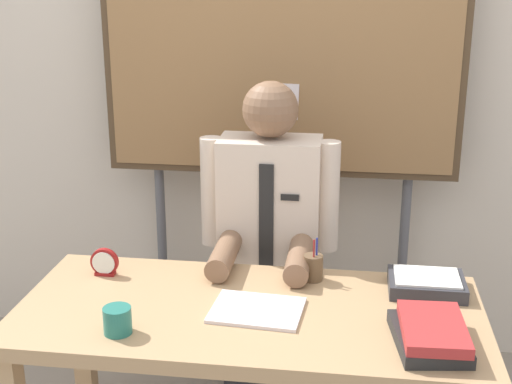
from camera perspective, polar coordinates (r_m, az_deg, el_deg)
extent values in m
cube|color=beige|center=(3.27, 2.39, 9.80)|extent=(6.40, 0.08, 2.70)
cube|color=tan|center=(2.38, -0.58, -9.92)|extent=(1.54, 0.71, 0.05)
cube|color=tan|center=(2.97, -13.71, -12.33)|extent=(0.07, 0.07, 0.68)
cube|color=tan|center=(2.82, 15.33, -14.29)|extent=(0.07, 0.07, 0.68)
cube|color=#2D2D33|center=(3.11, 1.04, -12.91)|extent=(0.34, 0.30, 0.44)
cube|color=beige|center=(2.85, 1.11, -2.78)|extent=(0.40, 0.22, 0.73)
sphere|color=brown|center=(2.72, 1.17, 6.69)|extent=(0.22, 0.22, 0.22)
cylinder|color=beige|center=(2.82, -3.57, 0.05)|extent=(0.09, 0.09, 0.44)
cylinder|color=beige|center=(2.77, 5.81, -0.36)|extent=(0.09, 0.09, 0.44)
cylinder|color=brown|center=(2.64, -2.60, -5.14)|extent=(0.09, 0.30, 0.09)
cylinder|color=brown|center=(2.61, 3.49, -5.47)|extent=(0.09, 0.30, 0.09)
cube|color=black|center=(2.73, 0.83, -2.55)|extent=(0.06, 0.01, 0.47)
cube|color=black|center=(2.68, 2.75, -0.45)|extent=(0.07, 0.01, 0.02)
cube|color=#4C3823|center=(3.05, 2.06, 12.77)|extent=(1.56, 0.05, 1.24)
cube|color=olive|center=(3.04, 2.04, 12.75)|extent=(1.50, 0.04, 1.18)
cylinder|color=#59595E|center=(3.45, -7.56, -5.06)|extent=(0.04, 0.04, 0.95)
cylinder|color=#59595E|center=(3.34, 11.70, -6.05)|extent=(0.04, 0.04, 0.95)
cube|color=silver|center=(3.05, 2.47, 7.31)|extent=(0.11, 0.00, 0.16)
cube|color=#262626|center=(2.21, 13.78, -11.39)|extent=(0.24, 0.32, 0.04)
cube|color=#B22D2D|center=(2.19, 14.13, -10.62)|extent=(0.20, 0.30, 0.03)
cube|color=silver|center=(2.34, 0.07, -9.52)|extent=(0.31, 0.25, 0.01)
cylinder|color=maroon|center=(2.64, -12.14, -5.53)|extent=(0.10, 0.02, 0.10)
cylinder|color=white|center=(2.63, -12.23, -5.64)|extent=(0.08, 0.00, 0.08)
cube|color=maroon|center=(2.66, -12.07, -6.43)|extent=(0.07, 0.04, 0.01)
cylinder|color=#267266|center=(2.24, -11.13, -10.14)|extent=(0.09, 0.09, 0.09)
cylinder|color=brown|center=(2.55, 4.64, -6.12)|extent=(0.07, 0.07, 0.09)
cylinder|color=#263399|center=(2.54, 4.91, -5.25)|extent=(0.01, 0.01, 0.15)
cylinder|color=maroon|center=(2.52, 4.69, -5.40)|extent=(0.01, 0.01, 0.15)
cube|color=#333338|center=(2.54, 13.61, -7.27)|extent=(0.26, 0.20, 0.05)
cube|color=white|center=(2.53, 13.66, -6.68)|extent=(0.22, 0.17, 0.01)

